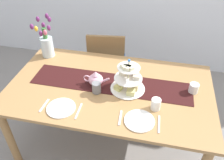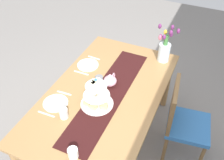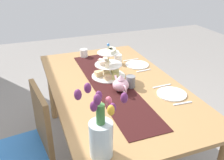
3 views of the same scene
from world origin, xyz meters
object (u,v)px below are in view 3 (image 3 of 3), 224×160
(chair_left, at_px, (29,144))
(mug_grey, at_px, (131,81))
(teapot, at_px, (121,84))
(dinner_plate_right, at_px, (137,65))
(dinner_plate_left, at_px, (172,94))
(tulip_vase, at_px, (101,132))
(fork_right, at_px, (144,71))
(knife_right, at_px, (131,60))
(cream_jug, at_px, (84,53))
(knife_left, at_px, (162,86))
(mug_white_text, at_px, (118,59))
(fork_left, at_px, (183,103))
(tiered_cake_stand, at_px, (108,67))
(dining_table, at_px, (115,94))

(chair_left, bearing_deg, mug_grey, -82.31)
(teapot, distance_m, dinner_plate_right, 0.56)
(dinner_plate_left, bearing_deg, tulip_vase, 121.06)
(fork_right, relative_size, knife_right, 0.88)
(cream_jug, xyz_separation_m, dinner_plate_left, (-1.03, -0.43, -0.04))
(knife_left, xyz_separation_m, dinner_plate_right, (0.48, 0.00, 0.00))
(knife_left, bearing_deg, mug_white_text, 15.34)
(dinner_plate_right, relative_size, mug_grey, 2.42)
(chair_left, relative_size, dinner_plate_right, 3.96)
(teapot, height_order, fork_right, teapot)
(fork_right, xyz_separation_m, mug_grey, (-0.25, 0.25, 0.05))
(teapot, height_order, fork_left, teapot)
(tiered_cake_stand, bearing_deg, dinner_plate_right, -67.45)
(teapot, xyz_separation_m, tulip_vase, (-0.62, 0.36, 0.09))
(chair_left, relative_size, cream_jug, 10.71)
(fork_left, height_order, knife_right, same)
(dining_table, distance_m, knife_left, 0.40)
(chair_left, relative_size, tulip_vase, 2.17)
(chair_left, height_order, mug_white_text, chair_left)
(fork_left, relative_size, mug_grey, 1.58)
(tiered_cake_stand, height_order, dinner_plate_left, tiered_cake_stand)
(mug_white_text, bearing_deg, tiered_cake_stand, 142.75)
(fork_right, xyz_separation_m, mug_white_text, (0.25, 0.16, 0.04))
(tulip_vase, relative_size, knife_right, 2.47)
(chair_left, bearing_deg, fork_right, -71.44)
(dinner_plate_left, relative_size, knife_left, 1.35)
(fork_left, bearing_deg, mug_grey, 34.20)
(teapot, distance_m, fork_right, 0.46)
(cream_jug, xyz_separation_m, knife_right, (-0.26, -0.43, -0.04))
(fork_left, distance_m, fork_right, 0.62)
(dinner_plate_right, bearing_deg, mug_white_text, 56.56)
(fork_right, height_order, mug_grey, mug_grey)
(cream_jug, xyz_separation_m, fork_left, (-1.17, -0.43, -0.04))
(knife_left, bearing_deg, fork_left, 180.00)
(fork_right, bearing_deg, mug_white_text, 32.55)
(dining_table, xyz_separation_m, tiered_cake_stand, (0.16, 0.00, 0.19))
(tiered_cake_stand, height_order, knife_right, tiered_cake_stand)
(fork_right, bearing_deg, dinner_plate_left, 180.00)
(tiered_cake_stand, relative_size, dinner_plate_left, 1.32)
(chair_left, relative_size, fork_right, 6.07)
(dining_table, relative_size, dinner_plate_right, 7.79)
(teapot, height_order, dinner_plate_left, teapot)
(mug_grey, bearing_deg, fork_left, -145.80)
(fork_right, bearing_deg, knife_right, 0.00)
(dinner_plate_right, bearing_deg, teapot, 141.07)
(tulip_vase, height_order, mug_white_text, tulip_vase)
(knife_right, bearing_deg, fork_left, 180.00)
(teapot, bearing_deg, mug_white_text, -19.47)
(tulip_vase, xyz_separation_m, dinner_plate_left, (0.43, -0.71, -0.14))
(teapot, bearing_deg, knife_left, -96.97)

